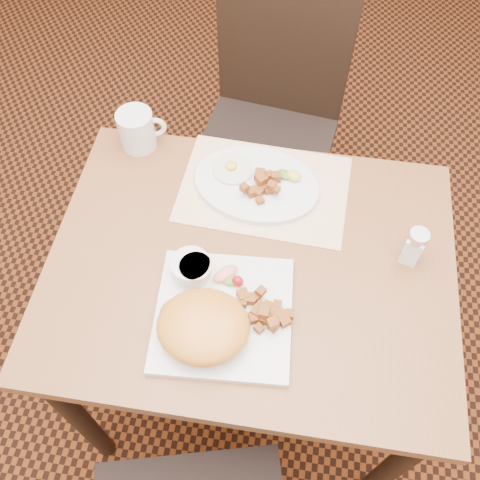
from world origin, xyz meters
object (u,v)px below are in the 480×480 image
table (250,286)px  salt_shaker (414,246)px  chair_far (272,113)px  plate_square (223,314)px  plate_oval (256,184)px  coffee_mug (138,130)px

table → salt_shaker: bearing=10.4°
chair_far → salt_shaker: size_ratio=9.70×
table → chair_far: chair_far is taller
plate_square → plate_oval: plate_oval is taller
plate_oval → coffee_mug: size_ratio=2.57×
table → coffee_mug: size_ratio=7.59×
table → coffee_mug: 0.48m
table → chair_far: 0.70m
chair_far → plate_square: 0.86m
plate_square → salt_shaker: (0.38, 0.20, 0.04)m
plate_square → coffee_mug: (-0.29, 0.44, 0.04)m
chair_far → plate_square: chair_far is taller
plate_square → plate_oval: 0.35m
chair_far → plate_square: bearing=97.0°
table → coffee_mug: coffee_mug is taller
plate_oval → salt_shaker: bearing=-22.6°
table → plate_oval: 0.25m
chair_far → plate_square: size_ratio=3.46×
table → plate_square: (-0.04, -0.14, 0.12)m
plate_square → salt_shaker: salt_shaker is taller
plate_oval → coffee_mug: 0.33m
table → salt_shaker: 0.38m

